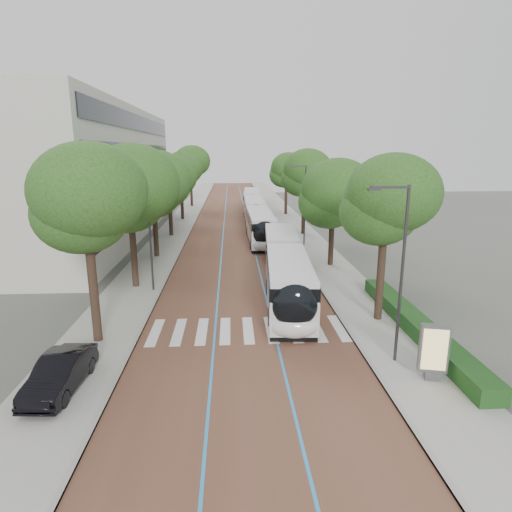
{
  "coord_description": "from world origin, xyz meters",
  "views": [
    {
      "loc": [
        -0.64,
        -20.57,
        9.5
      ],
      "look_at": [
        1.04,
        8.14,
        2.4
      ],
      "focal_mm": 30.0,
      "sensor_mm": 36.0,
      "label": 1
    }
  ],
  "objects": [
    {
      "name": "bus_queued_1",
      "position": [
        2.47,
        36.75,
        1.62
      ],
      "size": [
        2.67,
        12.43,
        3.2
      ],
      "rotation": [
        0.0,
        0.0,
        -0.01
      ],
      "color": "silver",
      "rests_on": "ground"
    },
    {
      "name": "sidewalk_left",
      "position": [
        -7.5,
        40.0,
        0.06
      ],
      "size": [
        4.0,
        140.0,
        0.12
      ],
      "primitive_type": "cube",
      "color": "#999791",
      "rests_on": "ground"
    },
    {
      "name": "lamp_post_left",
      "position": [
        -6.1,
        8.0,
        4.12
      ],
      "size": [
        0.14,
        0.14,
        8.0
      ],
      "primitive_type": "cylinder",
      "color": "#323235",
      "rests_on": "sidewalk_left"
    },
    {
      "name": "office_building",
      "position": [
        -19.47,
        28.0,
        7.0
      ],
      "size": [
        18.11,
        40.0,
        14.0
      ],
      "color": "beige",
      "rests_on": "ground"
    },
    {
      "name": "trees_right",
      "position": [
        7.7,
        22.1,
        6.39
      ],
      "size": [
        5.95,
        47.15,
        9.19
      ],
      "color": "black",
      "rests_on": "ground"
    },
    {
      "name": "bus_queued_0",
      "position": [
        2.44,
        23.99,
        1.62
      ],
      "size": [
        2.66,
        12.42,
        3.2
      ],
      "rotation": [
        0.0,
        0.0,
        0.01
      ],
      "color": "silver",
      "rests_on": "ground"
    },
    {
      "name": "ad_panel",
      "position": [
        7.7,
        -4.72,
        1.4
      ],
      "size": [
        1.22,
        0.58,
        2.44
      ],
      "rotation": [
        0.0,
        0.0,
        -0.24
      ],
      "color": "#59595B",
      "rests_on": "sidewalk_right"
    },
    {
      "name": "kerb_left",
      "position": [
        -5.6,
        40.0,
        0.06
      ],
      "size": [
        0.2,
        140.0,
        0.14
      ],
      "primitive_type": "cube",
      "color": "gray",
      "rests_on": "ground"
    },
    {
      "name": "bus_queued_2",
      "position": [
        2.78,
        49.55,
        1.62
      ],
      "size": [
        3.14,
        12.51,
        3.2
      ],
      "rotation": [
        0.0,
        0.0,
        -0.05
      ],
      "color": "silver",
      "rests_on": "ground"
    },
    {
      "name": "ground",
      "position": [
        0.0,
        0.0,
        0.0
      ],
      "size": [
        160.0,
        160.0,
        0.0
      ],
      "primitive_type": "plane",
      "color": "#51544C",
      "rests_on": "ground"
    },
    {
      "name": "streetlight_near",
      "position": [
        6.62,
        -3.0,
        4.82
      ],
      "size": [
        1.82,
        0.2,
        8.0
      ],
      "color": "#323235",
      "rests_on": "sidewalk_right"
    },
    {
      "name": "lane_line_left",
      "position": [
        -1.6,
        40.0,
        0.02
      ],
      "size": [
        0.12,
        126.0,
        0.01
      ],
      "primitive_type": "cube",
      "color": "#2889CB",
      "rests_on": "road"
    },
    {
      "name": "sidewalk_right",
      "position": [
        7.5,
        40.0,
        0.06
      ],
      "size": [
        4.0,
        140.0,
        0.12
      ],
      "primitive_type": "cube",
      "color": "#999791",
      "rests_on": "ground"
    },
    {
      "name": "kerb_right",
      "position": [
        5.6,
        40.0,
        0.06
      ],
      "size": [
        0.2,
        140.0,
        0.14
      ],
      "primitive_type": "cube",
      "color": "gray",
      "rests_on": "ground"
    },
    {
      "name": "lead_bus",
      "position": [
        3.02,
        7.67,
        1.63
      ],
      "size": [
        3.73,
        18.52,
        3.2
      ],
      "rotation": [
        0.0,
        0.0,
        -0.07
      ],
      "color": "black",
      "rests_on": "ground"
    },
    {
      "name": "parked_car",
      "position": [
        -7.58,
        -4.66,
        0.84
      ],
      "size": [
        1.8,
        4.44,
        1.44
      ],
      "primitive_type": "imported",
      "rotation": [
        0.0,
        0.0,
        -0.06
      ],
      "color": "black",
      "rests_on": "sidewalk_left"
    },
    {
      "name": "hedge",
      "position": [
        9.1,
        0.0,
        0.52
      ],
      "size": [
        1.2,
        14.0,
        0.8
      ],
      "primitive_type": "cube",
      "color": "#153C14",
      "rests_on": "sidewalk_right"
    },
    {
      "name": "zebra_crossing",
      "position": [
        0.2,
        1.0,
        0.03
      ],
      "size": [
        10.55,
        3.6,
        0.01
      ],
      "color": "silver",
      "rests_on": "ground"
    },
    {
      "name": "road",
      "position": [
        0.0,
        40.0,
        0.01
      ],
      "size": [
        11.0,
        140.0,
        0.02
      ],
      "primitive_type": "cube",
      "color": "brown",
      "rests_on": "ground"
    },
    {
      "name": "trees_left",
      "position": [
        -7.5,
        25.58,
        6.65
      ],
      "size": [
        6.33,
        60.82,
        9.85
      ],
      "color": "black",
      "rests_on": "ground"
    },
    {
      "name": "lane_line_right",
      "position": [
        1.6,
        40.0,
        0.02
      ],
      "size": [
        0.12,
        126.0,
        0.01
      ],
      "primitive_type": "cube",
      "color": "#2889CB",
      "rests_on": "road"
    },
    {
      "name": "streetlight_far",
      "position": [
        6.62,
        22.0,
        4.82
      ],
      "size": [
        1.82,
        0.2,
        8.0
      ],
      "color": "#323235",
      "rests_on": "sidewalk_right"
    }
  ]
}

